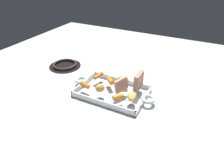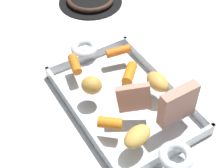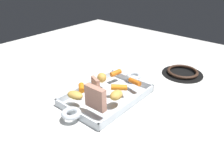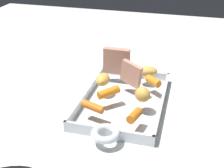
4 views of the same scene
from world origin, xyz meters
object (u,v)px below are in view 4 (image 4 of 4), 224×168
at_px(potato_halved, 143,95).
at_px(potato_whole, 103,79).
at_px(baby_carrot_southeast, 109,92).
at_px(baby_carrot_center_right, 135,115).
at_px(roast_slice_thin, 131,74).
at_px(baby_carrot_southwest, 153,81).
at_px(roast_slice_thick, 117,61).
at_px(potato_near_roast, 147,71).
at_px(baby_carrot_center_left, 93,107).
at_px(roasting_dish, 123,100).

xyz_separation_m(potato_halved, potato_whole, (-0.06, -0.13, -0.00)).
bearing_deg(baby_carrot_southeast, baby_carrot_center_right, 45.14).
distance_m(roast_slice_thin, potato_whole, 0.08).
distance_m(baby_carrot_center_right, baby_carrot_southwest, 0.18).
distance_m(baby_carrot_southwest, potato_whole, 0.15).
height_order(roast_slice_thick, baby_carrot_center_right, roast_slice_thick).
distance_m(potato_near_roast, potato_whole, 0.15).
distance_m(roast_slice_thick, potato_halved, 0.18).
bearing_deg(baby_carrot_southwest, roast_slice_thick, -111.60).
distance_m(baby_carrot_southeast, baby_carrot_center_left, 0.08).
bearing_deg(roast_slice_thin, potato_near_roast, 151.55).
bearing_deg(roast_slice_thick, potato_near_roast, 93.76).
bearing_deg(roasting_dish, potato_near_roast, 158.52).
bearing_deg(roasting_dish, roast_slice_thin, 169.27).
height_order(baby_carrot_southeast, baby_carrot_center_left, baby_carrot_southeast).
bearing_deg(baby_carrot_southwest, baby_carrot_southeast, -48.51).
bearing_deg(baby_carrot_southwest, potato_whole, -74.80).
relative_size(roast_slice_thin, potato_whole, 1.17).
bearing_deg(baby_carrot_southwest, potato_near_roast, -154.54).
distance_m(baby_carrot_southwest, potato_halved, 0.10).
xyz_separation_m(baby_carrot_center_right, potato_halved, (-0.09, 0.00, 0.01)).
distance_m(baby_carrot_center_right, potato_near_roast, 0.24).
relative_size(baby_carrot_center_right, baby_carrot_center_left, 0.87).
xyz_separation_m(baby_carrot_center_right, baby_carrot_southeast, (-0.09, -0.09, 0.00)).
bearing_deg(roasting_dish, baby_carrot_southwest, 131.35).
bearing_deg(roasting_dish, potato_whole, -110.80).
bearing_deg(roasting_dish, baby_carrot_center_left, -26.36).
bearing_deg(baby_carrot_southeast, potato_halved, 87.84).
height_order(baby_carrot_center_left, potato_near_roast, potato_near_roast).
bearing_deg(baby_carrot_southwest, baby_carrot_center_left, -36.26).
xyz_separation_m(roast_slice_thick, potato_halved, (0.15, 0.11, -0.02)).
relative_size(potato_halved, potato_near_roast, 0.71).
bearing_deg(baby_carrot_southwest, potato_halved, -8.36).
xyz_separation_m(baby_carrot_center_right, baby_carrot_center_left, (-0.01, -0.11, -0.00)).
bearing_deg(potato_whole, roast_slice_thick, 167.91).
bearing_deg(potato_near_roast, roast_slice_thick, -86.24).
xyz_separation_m(baby_carrot_southeast, baby_carrot_center_left, (0.08, -0.02, -0.00)).
relative_size(baby_carrot_center_left, baby_carrot_southwest, 1.24).
height_order(baby_carrot_center_right, potato_near_roast, potato_near_roast).
relative_size(roast_slice_thick, baby_carrot_southeast, 1.32).
height_order(baby_carrot_center_right, potato_halved, potato_halved).
distance_m(roasting_dish, potato_halved, 0.08).
relative_size(baby_carrot_southwest, potato_whole, 0.82).
distance_m(roast_slice_thick, baby_carrot_center_left, 0.22).
xyz_separation_m(roasting_dish, baby_carrot_southwest, (-0.06, 0.07, 0.04)).
relative_size(roast_slice_thick, potato_whole, 1.40).
xyz_separation_m(baby_carrot_center_right, potato_whole, (-0.15, -0.12, 0.01)).
height_order(roast_slice_thick, baby_carrot_center_left, roast_slice_thick).
xyz_separation_m(roast_slice_thin, baby_carrot_center_left, (0.16, -0.06, -0.02)).
xyz_separation_m(roast_slice_thin, baby_carrot_center_right, (0.17, 0.05, -0.02)).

